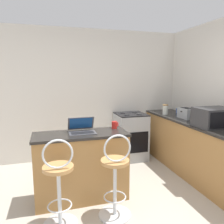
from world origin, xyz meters
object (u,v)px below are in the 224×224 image
(laptop, at_px, (82,129))
(toaster, at_px, (187,113))
(bar_stool_far, at_px, (115,178))
(mug_blue, at_px, (178,111))
(bar_stool_near, at_px, (59,185))
(microwave, at_px, (214,117))
(storage_jar, at_px, (165,109))
(stove_range, at_px, (131,136))
(mug_red, at_px, (115,125))

(laptop, bearing_deg, toaster, 13.11)
(bar_stool_far, relative_size, mug_blue, 10.69)
(bar_stool_near, relative_size, microwave, 1.97)
(toaster, xyz_separation_m, storage_jar, (-0.17, 0.45, 0.01))
(bar_stool_far, xyz_separation_m, toaster, (1.64, 1.00, 0.53))
(bar_stool_far, bearing_deg, stove_range, 63.64)
(microwave, xyz_separation_m, toaster, (0.01, 0.69, -0.05))
(stove_range, height_order, mug_red, mug_red)
(bar_stool_near, relative_size, mug_red, 10.06)
(microwave, relative_size, storage_jar, 2.66)
(storage_jar, bearing_deg, toaster, -69.77)
(microwave, height_order, storage_jar, microwave)
(bar_stool_near, bearing_deg, stove_range, 48.93)
(bar_stool_near, height_order, mug_blue, bar_stool_near)
(bar_stool_far, xyz_separation_m, laptop, (-0.31, 0.55, 0.49))
(laptop, relative_size, storage_jar, 1.77)
(mug_blue, bearing_deg, bar_stool_near, -147.95)
(mug_red, distance_m, storage_jar, 1.53)
(bar_stool_near, bearing_deg, laptop, 57.94)
(bar_stool_far, xyz_separation_m, stove_range, (0.86, 1.73, -0.03))
(toaster, height_order, stove_range, toaster)
(laptop, height_order, storage_jar, laptop)
(bar_stool_near, xyz_separation_m, microwave, (2.28, 0.31, 0.58))
(microwave, xyz_separation_m, storage_jar, (-0.15, 1.14, -0.04))
(bar_stool_near, distance_m, laptop, 0.81)
(mug_blue, bearing_deg, laptop, -154.86)
(microwave, bearing_deg, mug_red, 167.52)
(stove_range, bearing_deg, bar_stool_far, -116.36)
(storage_jar, bearing_deg, bar_stool_near, -145.53)
(bar_stool_near, bearing_deg, storage_jar, 34.47)
(stove_range, xyz_separation_m, storage_jar, (0.61, -0.27, 0.57))
(microwave, distance_m, storage_jar, 1.16)
(laptop, relative_size, microwave, 0.67)
(bar_stool_near, height_order, stove_range, bar_stool_near)
(bar_stool_near, height_order, laptop, laptop)
(bar_stool_far, height_order, mug_red, bar_stool_far)
(laptop, distance_m, microwave, 1.95)
(microwave, relative_size, mug_red, 5.10)
(storage_jar, height_order, mug_blue, storage_jar)
(bar_stool_near, bearing_deg, mug_red, 37.31)
(stove_range, height_order, storage_jar, storage_jar)
(microwave, bearing_deg, bar_stool_near, -172.13)
(bar_stool_far, distance_m, mug_red, 0.82)
(bar_stool_far, relative_size, storage_jar, 5.25)
(toaster, bearing_deg, stove_range, 136.97)
(bar_stool_near, relative_size, storage_jar, 5.25)
(laptop, bearing_deg, bar_stool_far, -60.87)
(laptop, xyz_separation_m, toaster, (1.95, 0.45, 0.04))
(toaster, xyz_separation_m, stove_range, (-0.78, 0.73, -0.56))
(bar_stool_near, xyz_separation_m, laptop, (0.35, 0.55, 0.49))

